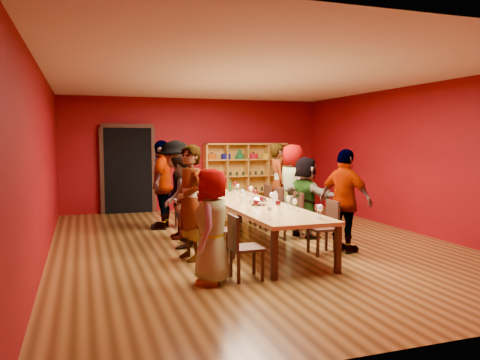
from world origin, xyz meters
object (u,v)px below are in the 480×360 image
at_px(person_left_1, 190,203).
at_px(person_right_2, 306,197).
at_px(tasting_table, 253,206).
at_px(chair_person_right_2, 293,213).
at_px(person_right_3, 292,187).
at_px(spittoon_bowl, 258,201).
at_px(person_right_4, 278,183).
at_px(person_left_0, 212,226).
at_px(person_left_3, 176,190).
at_px(person_left_4, 162,185).
at_px(chair_person_left_0, 241,244).
at_px(chair_person_left_2, 202,218).
at_px(chair_person_left_1, 216,227).
at_px(chair_person_right_4, 263,202).
at_px(shelving_unit, 246,173).
at_px(chair_person_left_4, 181,205).
at_px(chair_person_right_1, 327,224).
at_px(person_right_1, 345,201).
at_px(wine_bottle, 230,187).
at_px(chair_person_right_3, 274,206).
at_px(chair_person_left_3, 193,212).
at_px(person_left_2, 180,201).

xyz_separation_m(person_left_1, person_right_2, (2.50, 0.94, -0.12)).
height_order(tasting_table, chair_person_right_2, chair_person_right_2).
relative_size(person_right_3, spittoon_bowl, 5.73).
height_order(chair_person_right_2, spittoon_bowl, spittoon_bowl).
relative_size(chair_person_right_2, person_right_4, 0.49).
height_order(person_left_0, person_left_3, person_left_3).
bearing_deg(person_left_0, person_left_3, -157.79).
xyz_separation_m(tasting_table, person_left_4, (-1.31, 2.00, 0.25)).
bearing_deg(spittoon_bowl, chair_person_left_0, -117.78).
bearing_deg(chair_person_left_2, person_right_3, 23.73).
distance_m(chair_person_left_1, chair_person_right_4, 3.10).
relative_size(shelving_unit, chair_person_left_4, 2.70).
height_order(chair_person_left_1, chair_person_left_4, same).
xyz_separation_m(chair_person_right_1, person_right_2, (0.26, 1.30, 0.29)).
xyz_separation_m(person_left_1, person_right_1, (2.59, -0.36, -0.04)).
height_order(shelving_unit, person_right_1, shelving_unit).
bearing_deg(wine_bottle, spittoon_bowl, -94.31).
bearing_deg(person_left_0, chair_person_right_1, 136.06).
xyz_separation_m(person_left_1, chair_person_right_1, (2.24, -0.36, -0.42)).
height_order(chair_person_right_4, person_right_4, person_right_4).
relative_size(chair_person_left_1, chair_person_right_1, 1.00).
relative_size(chair_person_left_1, chair_person_left_4, 1.00).
height_order(shelving_unit, chair_person_right_3, shelving_unit).
bearing_deg(person_right_4, person_left_1, 144.70).
xyz_separation_m(chair_person_left_1, chair_person_right_3, (1.82, 1.87, 0.00)).
distance_m(chair_person_left_3, chair_person_left_4, 1.09).
height_order(person_left_3, person_right_4, person_left_3).
distance_m(person_left_0, person_right_4, 4.58).
bearing_deg(person_right_4, shelving_unit, 8.02).
height_order(tasting_table, chair_person_left_0, chair_person_left_0).
bearing_deg(person_left_0, person_right_4, 169.46).
relative_size(chair_person_left_1, person_right_3, 0.49).
bearing_deg(person_right_3, person_left_0, 135.30).
height_order(person_left_3, chair_person_right_2, person_left_3).
distance_m(chair_person_left_0, person_left_4, 4.05).
distance_m(chair_person_left_3, wine_bottle, 1.52).
height_order(spittoon_bowl, wine_bottle, wine_bottle).
relative_size(person_left_1, person_right_4, 1.00).
bearing_deg(tasting_table, chair_person_left_0, -114.47).
distance_m(person_left_0, person_left_1, 1.28).
xyz_separation_m(person_left_2, wine_bottle, (1.47, 1.77, 0.03)).
bearing_deg(chair_person_left_1, person_left_2, 113.69).
bearing_deg(person_left_4, chair_person_right_1, 59.39).
xyz_separation_m(person_left_1, person_left_3, (0.10, 1.65, 0.03)).
distance_m(chair_person_right_1, spittoon_bowl, 1.27).
distance_m(chair_person_left_1, chair_person_left_3, 1.65).
relative_size(shelving_unit, chair_person_left_3, 2.70).
relative_size(tasting_table, person_right_2, 2.85).
bearing_deg(chair_person_left_0, chair_person_left_1, 90.00).
distance_m(tasting_table, wine_bottle, 1.94).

